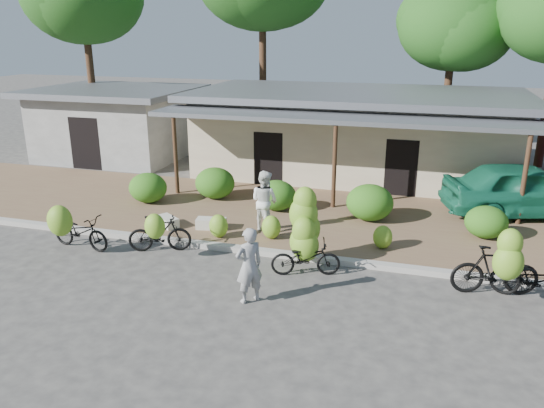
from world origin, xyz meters
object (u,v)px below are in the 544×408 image
at_px(sack_far, 168,221).
at_px(teal_van, 525,189).
at_px(bike_left, 159,232).
at_px(tree_center_right, 450,24).
at_px(bike_far_left, 76,229).
at_px(sack_near, 211,223).
at_px(bike_right, 498,267).
at_px(bike_far_right, 537,280).
at_px(vendor, 249,265).
at_px(bike_center, 305,237).
at_px(bystander, 265,201).

distance_m(sack_far, teal_van, 10.99).
distance_m(bike_left, sack_far, 1.74).
relative_size(sack_far, teal_van, 0.15).
bearing_deg(bike_left, sack_far, -0.02).
xyz_separation_m(tree_center_right, bike_far_left, (-9.30, -15.73, -5.32)).
bearing_deg(sack_near, bike_right, -14.11).
bearing_deg(bike_far_right, sack_far, 93.01).
xyz_separation_m(bike_far_left, bike_right, (10.50, 0.34, 0.14)).
relative_size(bike_right, vendor, 1.16).
bearing_deg(bike_center, bike_far_right, -108.52).
xyz_separation_m(bike_left, bike_right, (8.30, -0.12, 0.15)).
xyz_separation_m(bike_far_left, teal_van, (11.80, 6.11, 0.36)).
bearing_deg(sack_far, bike_center, -18.68).
xyz_separation_m(bike_far_right, sack_near, (-8.39, 1.83, -0.23)).
bearing_deg(bike_far_left, bike_left, -70.16).
bearing_deg(teal_van, bike_far_left, 100.23).
height_order(sack_far, teal_van, teal_van).
bearing_deg(teal_van, bike_center, 117.29).
bearing_deg(sack_far, bike_far_right, -9.62).
bearing_deg(bike_far_right, bike_left, 102.38).
bearing_deg(bike_far_right, bike_right, 108.12).
distance_m(bike_far_left, bike_center, 6.15).
distance_m(bike_right, bystander, 6.45).
xyz_separation_m(bike_center, sack_near, (-3.20, 1.71, -0.58)).
xyz_separation_m(bike_right, bike_far_right, (0.82, 0.08, -0.23)).
height_order(bike_left, sack_near, bike_left).
height_order(bike_left, bystander, bystander).
relative_size(bike_far_left, teal_van, 0.38).
height_order(tree_center_right, bike_far_right, tree_center_right).
bearing_deg(bike_right, bike_left, 77.44).
xyz_separation_m(bike_far_right, sack_far, (-9.70, 1.64, -0.24)).
height_order(sack_near, vendor, vendor).
distance_m(bike_center, sack_near, 3.67).
xyz_separation_m(bystander, teal_van, (7.35, 3.53, -0.05)).
height_order(bystander, teal_van, bystander).
distance_m(bike_left, bike_far_right, 9.12).
bearing_deg(bike_center, tree_center_right, -29.02).
bearing_deg(sack_near, sack_far, -172.15).
relative_size(bike_far_left, vendor, 1.10).
relative_size(bike_far_left, bike_left, 1.09).
bearing_deg(tree_center_right, sack_near, -115.31).
distance_m(tree_center_right, bystander, 14.84).
bearing_deg(bike_left, sack_near, -42.29).
distance_m(tree_center_right, bike_far_left, 19.03).
distance_m(vendor, teal_van, 9.90).
distance_m(tree_center_right, sack_far, 16.67).
relative_size(bike_left, bike_center, 0.84).
height_order(bike_left, bike_right, bike_right).
distance_m(tree_center_right, vendor, 18.28).
distance_m(bike_far_right, vendor, 6.25).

